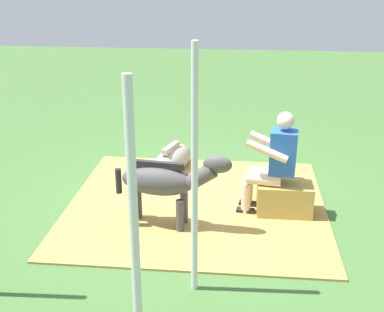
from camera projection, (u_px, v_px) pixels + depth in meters
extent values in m
plane|color=#426B33|center=(193.00, 201.00, 6.45)|extent=(24.00, 24.00, 0.00)
cube|color=#AD8C47|center=(197.00, 204.00, 6.35)|extent=(3.19, 2.98, 0.02)
cube|color=tan|center=(284.00, 199.00, 6.07)|extent=(0.65, 0.41, 0.40)
cylinder|color=beige|center=(264.00, 180.00, 5.93)|extent=(0.42, 0.19, 0.14)
cylinder|color=beige|center=(246.00, 199.00, 6.07)|extent=(0.11, 0.11, 0.40)
cube|color=black|center=(245.00, 211.00, 6.13)|extent=(0.23, 0.13, 0.06)
cylinder|color=beige|center=(266.00, 173.00, 6.11)|extent=(0.42, 0.19, 0.14)
cylinder|color=beige|center=(248.00, 192.00, 6.25)|extent=(0.11, 0.11, 0.40)
cube|color=black|center=(248.00, 204.00, 6.32)|extent=(0.23, 0.13, 0.06)
cube|color=#2659B2|center=(283.00, 152.00, 5.86)|extent=(0.34, 0.32, 0.52)
cylinder|color=beige|center=(267.00, 151.00, 5.73)|extent=(0.51, 0.16, 0.26)
cylinder|color=beige|center=(269.00, 142.00, 6.02)|extent=(0.51, 0.16, 0.26)
sphere|color=beige|center=(286.00, 121.00, 5.72)|extent=(0.20, 0.20, 0.20)
ellipsoid|color=#4C4747|center=(158.00, 181.00, 5.67)|extent=(0.87, 0.42, 0.34)
cylinder|color=#4C4747|center=(184.00, 208.00, 5.83)|extent=(0.09, 0.09, 0.40)
cylinder|color=#4C4747|center=(180.00, 216.00, 5.65)|extent=(0.09, 0.09, 0.40)
cylinder|color=#4C4747|center=(138.00, 204.00, 5.95)|extent=(0.09, 0.09, 0.40)
cylinder|color=#4C4747|center=(133.00, 211.00, 5.77)|extent=(0.09, 0.09, 0.40)
cylinder|color=#4C4747|center=(201.00, 176.00, 5.53)|extent=(0.38, 0.22, 0.33)
ellipsoid|color=#4C4747|center=(218.00, 164.00, 5.43)|extent=(0.34, 0.20, 0.20)
cube|color=#2A2727|center=(157.00, 165.00, 5.60)|extent=(0.60, 0.13, 0.08)
cylinder|color=#2A2727|center=(119.00, 181.00, 5.78)|extent=(0.07, 0.07, 0.30)
ellipsoid|color=gray|center=(173.00, 159.00, 7.35)|extent=(0.65, 0.96, 0.36)
cube|color=gray|center=(157.00, 181.00, 6.93)|extent=(0.31, 0.34, 0.10)
cylinder|color=gray|center=(156.00, 169.00, 6.84)|extent=(0.26, 0.33, 0.30)
ellipsoid|color=gray|center=(149.00, 168.00, 6.66)|extent=(0.24, 0.33, 0.20)
cube|color=#B5A999|center=(171.00, 148.00, 7.20)|extent=(0.21, 0.44, 0.08)
cylinder|color=silver|center=(195.00, 176.00, 4.33)|extent=(0.06, 0.06, 2.30)
cylinder|color=silver|center=(135.00, 254.00, 3.17)|extent=(0.06, 0.06, 2.30)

